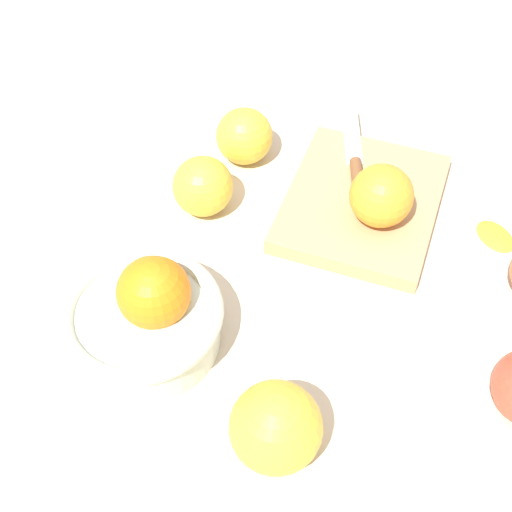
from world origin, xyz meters
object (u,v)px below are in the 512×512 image
(orange_on_board, at_px, (381,196))
(apple_back_center, at_px, (201,188))
(bowl, at_px, (145,317))
(cutting_board, at_px, (362,203))
(knife, at_px, (355,156))
(apple_mid_left, at_px, (276,427))
(apple_back_right, at_px, (244,136))

(orange_on_board, distance_m, apple_back_center, 0.20)
(bowl, bearing_deg, cutting_board, -28.76)
(cutting_board, distance_m, apple_back_center, 0.19)
(bowl, xyz_separation_m, knife, (0.32, -0.11, -0.01))
(bowl, relative_size, knife, 1.07)
(orange_on_board, relative_size, apple_mid_left, 0.86)
(apple_back_center, height_order, apple_mid_left, apple_mid_left)
(apple_mid_left, bearing_deg, cutting_board, 3.62)
(orange_on_board, bearing_deg, apple_back_center, 103.95)
(apple_back_center, distance_m, apple_back_right, 0.10)
(knife, bearing_deg, apple_back_right, 102.43)
(orange_on_board, xyz_separation_m, apple_back_right, (0.05, 0.19, -0.02))
(bowl, xyz_separation_m, apple_mid_left, (-0.06, -0.16, 0.00))
(apple_back_center, bearing_deg, apple_back_right, -4.58)
(cutting_board, height_order, orange_on_board, orange_on_board)
(apple_mid_left, bearing_deg, apple_back_center, 37.98)
(orange_on_board, distance_m, knife, 0.10)
(orange_on_board, bearing_deg, bowl, 144.32)
(knife, bearing_deg, orange_on_board, -146.96)
(bowl, bearing_deg, apple_back_center, 8.91)
(apple_back_right, height_order, apple_mid_left, apple_mid_left)
(cutting_board, xyz_separation_m, apple_back_center, (-0.07, 0.17, 0.03))
(cutting_board, xyz_separation_m, knife, (0.06, 0.03, 0.01))
(bowl, bearing_deg, apple_back_right, 4.10)
(orange_on_board, distance_m, apple_back_right, 0.20)
(bowl, relative_size, apple_mid_left, 1.95)
(knife, height_order, apple_mid_left, apple_mid_left)
(apple_back_right, bearing_deg, cutting_board, -99.86)
(orange_on_board, height_order, knife, orange_on_board)
(bowl, height_order, knife, bowl)
(orange_on_board, relative_size, apple_back_right, 1.01)
(bowl, distance_m, orange_on_board, 0.29)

